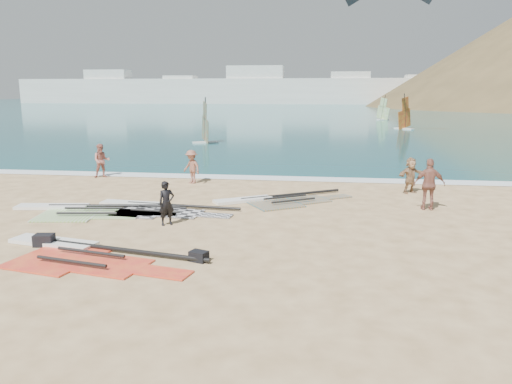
# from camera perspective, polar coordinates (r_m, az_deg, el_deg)

# --- Properties ---
(ground) EXTENTS (300.00, 300.00, 0.00)m
(ground) POSITION_cam_1_polar(r_m,az_deg,el_deg) (14.10, -4.82, -7.17)
(ground) COLOR #DEB682
(ground) RESTS_ON ground
(sea) EXTENTS (300.00, 240.00, 0.06)m
(sea) POSITION_cam_1_polar(r_m,az_deg,el_deg) (145.11, 6.90, 9.74)
(sea) COLOR #0B4951
(sea) RESTS_ON ground
(surf_line) EXTENTS (300.00, 1.20, 0.04)m
(surf_line) POSITION_cam_1_polar(r_m,az_deg,el_deg) (25.89, 1.18, 1.53)
(surf_line) COLOR white
(surf_line) RESTS_ON ground
(far_town) EXTENTS (160.00, 8.00, 12.00)m
(far_town) POSITION_cam_1_polar(r_m,az_deg,el_deg) (164.08, 1.46, 11.60)
(far_town) COLOR white
(far_town) RESTS_ON ground
(rig_grey) EXTENTS (5.77, 2.51, 0.20)m
(rig_grey) POSITION_cam_1_polar(r_m,az_deg,el_deg) (19.62, -11.77, -1.84)
(rig_grey) COLOR #252528
(rig_grey) RESTS_ON ground
(rig_green) EXTENTS (6.55, 2.92, 0.21)m
(rig_green) POSITION_cam_1_polar(r_m,az_deg,el_deg) (20.02, -19.34, -1.98)
(rig_green) COLOR #72B930
(rig_green) RESTS_ON ground
(rig_orange) EXTENTS (5.71, 4.20, 0.20)m
(rig_orange) POSITION_cam_1_polar(r_m,az_deg,el_deg) (20.62, 2.08, -0.94)
(rig_orange) COLOR orange
(rig_orange) RESTS_ON ground
(rig_red) EXTENTS (6.44, 3.16, 0.21)m
(rig_red) POSITION_cam_1_polar(r_m,az_deg,el_deg) (14.90, -19.67, -6.58)
(rig_red) COLOR red
(rig_red) RESTS_ON ground
(gear_bag_near) EXTENTS (0.60, 0.48, 0.35)m
(gear_bag_near) POSITION_cam_1_polar(r_m,az_deg,el_deg) (16.06, -23.06, -5.08)
(gear_bag_near) COLOR black
(gear_bag_near) RESTS_ON ground
(gear_bag_far) EXTENTS (0.55, 0.47, 0.28)m
(gear_bag_far) POSITION_cam_1_polar(r_m,az_deg,el_deg) (13.60, -6.55, -7.30)
(gear_bag_far) COLOR black
(gear_bag_far) RESTS_ON ground
(person_wetsuit) EXTENTS (0.66, 0.62, 1.52)m
(person_wetsuit) POSITION_cam_1_polar(r_m,az_deg,el_deg) (17.15, -10.19, -1.28)
(person_wetsuit) COLOR black
(person_wetsuit) RESTS_ON ground
(beachgoer_left) EXTENTS (1.07, 0.98, 1.77)m
(beachgoer_left) POSITION_cam_1_polar(r_m,az_deg,el_deg) (27.36, -17.23, 3.43)
(beachgoer_left) COLOR #BA6E62
(beachgoer_left) RESTS_ON ground
(beachgoer_mid) EXTENTS (1.23, 1.11, 1.65)m
(beachgoer_mid) POSITION_cam_1_polar(r_m,az_deg,el_deg) (24.66, -7.37, 2.88)
(beachgoer_mid) COLOR #945B48
(beachgoer_mid) RESTS_ON ground
(beachgoer_back) EXTENTS (1.16, 0.49, 1.98)m
(beachgoer_back) POSITION_cam_1_polar(r_m,az_deg,el_deg) (20.11, 19.20, 0.83)
(beachgoer_back) COLOR #975D4C
(beachgoer_back) RESTS_ON ground
(beachgoer_right) EXTENTS (1.51, 1.19, 1.61)m
(beachgoer_right) POSITION_cam_1_polar(r_m,az_deg,el_deg) (23.18, 17.25, 1.84)
(beachgoer_right) COLOR #A67D57
(beachgoer_right) RESTS_ON ground
(windsurfer_left) EXTENTS (2.23, 2.42, 3.96)m
(windsurfer_left) POSITION_cam_1_polar(r_m,az_deg,el_deg) (43.12, -5.83, 7.11)
(windsurfer_left) COLOR white
(windsurfer_left) RESTS_ON ground
(windsurfer_centre) EXTENTS (2.18, 2.19, 4.16)m
(windsurfer_centre) POSITION_cam_1_polar(r_m,az_deg,el_deg) (60.75, 16.60, 8.03)
(windsurfer_centre) COLOR white
(windsurfer_centre) RESTS_ON ground
(windsurfer_right) EXTENTS (1.90, 1.87, 3.73)m
(windsurfer_right) POSITION_cam_1_polar(r_m,az_deg,el_deg) (78.57, 14.31, 8.79)
(windsurfer_right) COLOR white
(windsurfer_right) RESTS_ON ground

